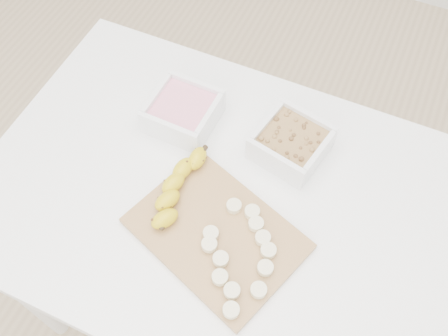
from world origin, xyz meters
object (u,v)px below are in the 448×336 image
at_px(table, 219,215).
at_px(banana, 178,188).
at_px(bowl_yogurt, 183,111).
at_px(bowl_granola, 291,143).
at_px(cutting_board, 217,233).

distance_m(table, banana, 0.15).
distance_m(bowl_yogurt, bowl_granola, 0.25).
distance_m(table, bowl_yogurt, 0.24).
bearing_deg(bowl_granola, table, -121.38).
relative_size(table, bowl_yogurt, 6.87).
bearing_deg(banana, bowl_yogurt, 123.68).
relative_size(bowl_yogurt, banana, 0.73).
relative_size(cutting_board, banana, 1.61).
height_order(table, bowl_granola, bowl_granola).
bearing_deg(banana, cutting_board, -13.38).
xyz_separation_m(table, bowl_granola, (0.10, 0.16, 0.13)).
relative_size(table, bowl_granola, 6.01).
height_order(bowl_granola, cutting_board, bowl_granola).
xyz_separation_m(table, cutting_board, (0.04, -0.08, 0.10)).
bearing_deg(cutting_board, bowl_granola, 75.62).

